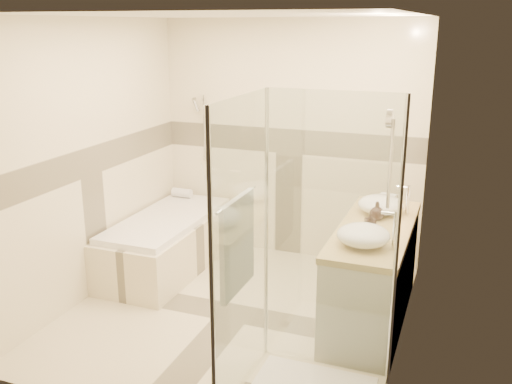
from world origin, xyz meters
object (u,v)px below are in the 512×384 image
(vessel_sink_near, at_px, (381,205))
(vessel_sink_far, at_px, (363,235))
(vanity, at_px, (373,274))
(amenity_bottle_b, at_px, (377,211))
(bathtub, at_px, (168,240))
(shower_enclosure, at_px, (294,333))
(amenity_bottle_a, at_px, (370,222))

(vessel_sink_near, bearing_deg, vessel_sink_far, -90.00)
(vanity, relative_size, amenity_bottle_b, 10.26)
(bathtub, xyz_separation_m, vessel_sink_near, (2.13, 0.01, 0.62))
(bathtub, height_order, vanity, vanity)
(bathtub, height_order, amenity_bottle_b, amenity_bottle_b)
(vanity, height_order, amenity_bottle_b, amenity_bottle_b)
(shower_enclosure, xyz_separation_m, amenity_bottle_b, (0.27, 1.44, 0.42))
(vessel_sink_far, xyz_separation_m, amenity_bottle_a, (0.00, 0.29, 0.01))
(shower_enclosure, bearing_deg, vanity, 77.03)
(vessel_sink_near, bearing_deg, amenity_bottle_b, -90.00)
(amenity_bottle_a, bearing_deg, vanity, 82.83)
(bathtub, bearing_deg, amenity_bottle_b, -4.83)
(vessel_sink_near, relative_size, amenity_bottle_b, 2.48)
(bathtub, bearing_deg, amenity_bottle_a, -13.43)
(vessel_sink_near, relative_size, amenity_bottle_a, 2.29)
(vessel_sink_near, xyz_separation_m, amenity_bottle_b, (0.00, -0.19, 0.00))
(vanity, distance_m, amenity_bottle_a, 0.53)
(vanity, xyz_separation_m, amenity_bottle_b, (-0.02, 0.17, 0.50))
(vanity, relative_size, vessel_sink_far, 4.06)
(vessel_sink_near, distance_m, amenity_bottle_a, 0.52)
(bathtub, xyz_separation_m, vanity, (2.15, -0.35, 0.12))
(bathtub, xyz_separation_m, shower_enclosure, (1.86, -1.62, 0.20))
(bathtub, xyz_separation_m, vessel_sink_far, (2.13, -0.80, 0.62))
(bathtub, relative_size, vessel_sink_far, 4.26)
(bathtub, distance_m, amenity_bottle_b, 2.23)
(amenity_bottle_a, bearing_deg, vessel_sink_near, 90.00)
(vessel_sink_far, xyz_separation_m, amenity_bottle_b, (0.00, 0.62, -0.00))
(amenity_bottle_a, bearing_deg, bathtub, 166.57)
(vessel_sink_far, bearing_deg, amenity_bottle_a, 90.00)
(amenity_bottle_b, bearing_deg, vessel_sink_near, 90.00)
(vanity, xyz_separation_m, shower_enclosure, (-0.29, -1.27, 0.08))
(amenity_bottle_a, distance_m, amenity_bottle_b, 0.33)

